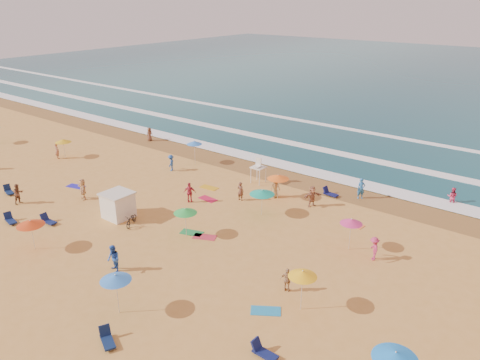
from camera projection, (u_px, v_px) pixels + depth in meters
The scene contains 12 objects.
ground at pixel (193, 219), 37.23m from camera, with size 220.00×220.00×0.00m, color gold.
ocean at pixel (465, 79), 98.91m from camera, with size 220.00×140.00×0.18m, color #0C4756.
wet_sand at pixel (279, 175), 46.40m from camera, with size 220.00×220.00×0.00m, color olive.
surf_foam at pixel (322, 152), 52.85m from camera, with size 200.00×18.70×0.05m.
cabana at pixel (118, 206), 37.20m from camera, with size 2.00×2.00×2.00m, color white.
cabana_roof at pixel (117, 193), 36.81m from camera, with size 2.20×2.20×0.12m, color silver.
bicycle at pixel (131, 220), 36.10m from camera, with size 0.62×1.78×0.94m, color black.
lifeguard_stand at pixel (258, 172), 44.06m from camera, with size 1.20×1.20×2.10m, color white, non-canonical shape.
beach_umbrellas at pixel (207, 204), 34.81m from camera, with size 66.68×29.44×0.79m.
loungers at pixel (211, 257), 31.52m from camera, with size 45.30×24.91×0.34m.
towels at pixel (164, 226), 36.12m from camera, with size 49.89×17.97×0.03m.
beachgoers at pixel (222, 192), 40.07m from camera, with size 44.26×26.33×2.14m.
Camera 1 is at (23.48, -24.11, 16.65)m, focal length 35.00 mm.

